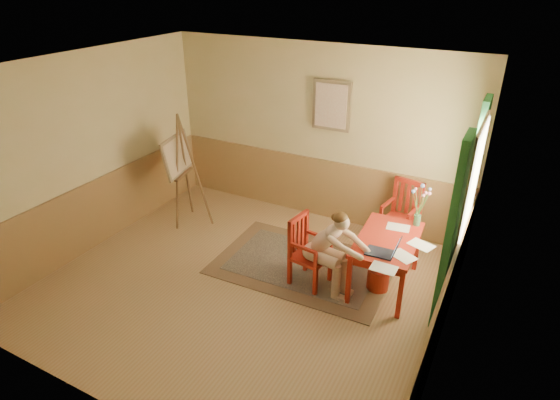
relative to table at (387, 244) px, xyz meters
The scene contains 14 objects.
room 1.98m from the table, 153.60° to the right, with size 5.04×4.54×2.84m.
wainscot 1.64m from the table, behind, with size 5.00×4.50×1.00m.
window 1.10m from the table, 20.18° to the left, with size 0.12×2.01×2.20m.
wall_portrait 2.34m from the table, 134.97° to the left, with size 0.60×0.05×0.76m.
rug 1.28m from the table, behind, with size 2.44×1.66×0.02m.
table is the anchor object (origin of this frame).
chair_left 1.01m from the table, 156.93° to the right, with size 0.49×0.48×0.96m.
chair_back 1.05m from the table, 94.34° to the left, with size 0.54×0.55×1.04m.
figure 0.76m from the table, 144.35° to the right, with size 0.90×0.44×1.18m.
laptop 0.40m from the table, 79.58° to the right, with size 0.40×0.25×0.23m.
papers 0.28m from the table, 35.33° to the right, with size 0.69×1.22×0.00m.
vase 0.67m from the table, 65.31° to the left, with size 0.24×0.28×0.56m.
wastebasket 0.49m from the table, 112.39° to the right, with size 0.28×0.28×0.30m, color #BC3622.
easel 3.44m from the table, behind, with size 0.67×0.81×1.81m.
Camera 1 is at (2.77, -4.24, 3.76)m, focal length 29.91 mm.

